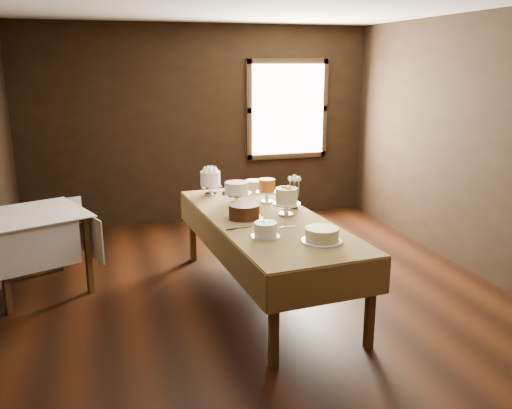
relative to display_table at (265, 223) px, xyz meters
The scene contains 21 objects.
floor 0.78m from the display_table, 116.95° to the right, with size 5.00×6.00×0.01m, color black.
wall_back 2.91m from the display_table, 91.66° to the left, with size 5.00×0.02×2.80m, color black.
wall_front 3.23m from the display_table, 91.49° to the right, with size 5.00×0.02×2.80m, color black.
wall_right 2.51m from the display_table, ahead, with size 0.02×6.00×2.80m, color black.
window 3.15m from the display_table, 66.33° to the left, with size 1.10×0.05×1.30m, color #FFEABF.
display_table is the anchor object (origin of this frame).
side_table 2.33m from the display_table, 159.50° to the left, with size 1.25×1.25×0.82m.
cake_meringue 1.11m from the display_table, 107.06° to the left, with size 0.26×0.26×0.28m.
cake_speckled 1.13m from the display_table, 79.20° to the left, with size 0.29×0.29×0.12m.
cake_lattice 0.62m from the display_table, 103.39° to the left, with size 0.32×0.32×0.24m.
cake_caramel 0.60m from the display_table, 70.93° to the left, with size 0.23×0.23×0.27m.
cake_chocolate 0.24m from the display_table, behind, with size 0.36×0.36×0.14m.
cake_flowers 0.29m from the display_table, ahead, with size 0.29×0.29×0.28m.
cake_swirl 0.61m from the display_table, 107.10° to the right, with size 0.28×0.28×0.13m.
cake_cream 0.86m from the display_table, 73.85° to the right, with size 0.40×0.40×0.12m.
cake_server_a 0.37m from the display_table, 73.54° to the right, with size 0.24×0.03×0.01m, color silver.
cake_server_c 0.33m from the display_table, 107.90° to the left, with size 0.24×0.03×0.01m, color silver.
cake_server_d 0.48m from the display_table, 47.96° to the left, with size 0.24×0.03×0.01m, color silver.
cake_server_e 0.41m from the display_table, 136.83° to the right, with size 0.24×0.03×0.01m, color silver.
flower_vase 0.46m from the display_table, 31.43° to the left, with size 0.13×0.13×0.13m, color #2D2823.
flower_bouquet 0.55m from the display_table, 31.43° to the left, with size 0.14×0.14×0.20m, color white, non-canonical shape.
Camera 1 is at (-1.41, -4.57, 2.28)m, focal length 37.54 mm.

